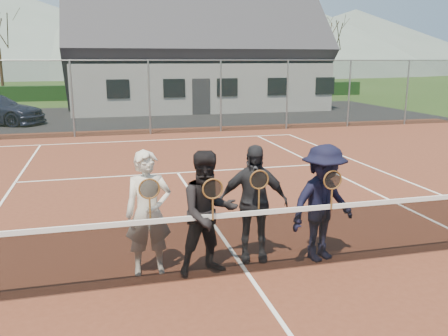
# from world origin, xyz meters

# --- Properties ---
(ground) EXTENTS (220.00, 220.00, 0.00)m
(ground) POSITION_xyz_m (0.00, 20.00, 0.00)
(ground) COLOR #2D4B1A
(ground) RESTS_ON ground
(court_surface) EXTENTS (30.00, 30.00, 0.02)m
(court_surface) POSITION_xyz_m (0.00, 0.00, 0.01)
(court_surface) COLOR #562819
(court_surface) RESTS_ON ground
(tarmac_carpark) EXTENTS (40.00, 12.00, 0.01)m
(tarmac_carpark) POSITION_xyz_m (-4.00, 20.00, 0.01)
(tarmac_carpark) COLOR black
(tarmac_carpark) RESTS_ON ground
(hedge_row) EXTENTS (40.00, 1.20, 1.10)m
(hedge_row) POSITION_xyz_m (0.00, 32.00, 0.55)
(hedge_row) COLOR black
(hedge_row) RESTS_ON ground
(hill_centre) EXTENTS (120.00, 120.00, 22.00)m
(hill_centre) POSITION_xyz_m (20.00, 95.00, 11.00)
(hill_centre) COLOR slate
(hill_centre) RESTS_ON ground
(hill_east) EXTENTS (90.00, 90.00, 14.00)m
(hill_east) POSITION_xyz_m (55.00, 95.00, 7.00)
(hill_east) COLOR #51625A
(hill_east) RESTS_ON ground
(court_markings) EXTENTS (11.03, 23.83, 0.01)m
(court_markings) POSITION_xyz_m (0.00, 0.00, 0.02)
(court_markings) COLOR white
(court_markings) RESTS_ON court_surface
(tennis_net) EXTENTS (11.68, 0.08, 1.10)m
(tennis_net) POSITION_xyz_m (0.00, 0.00, 0.54)
(tennis_net) COLOR slate
(tennis_net) RESTS_ON ground
(perimeter_fence) EXTENTS (30.07, 0.07, 3.02)m
(perimeter_fence) POSITION_xyz_m (0.00, 13.50, 1.52)
(perimeter_fence) COLOR slate
(perimeter_fence) RESTS_ON ground
(clubhouse) EXTENTS (15.60, 8.20, 7.70)m
(clubhouse) POSITION_xyz_m (4.00, 24.00, 3.99)
(clubhouse) COLOR silver
(clubhouse) RESTS_ON ground
(tree_c) EXTENTS (3.20, 3.20, 7.77)m
(tree_c) POSITION_xyz_m (2.00, 33.00, 5.79)
(tree_c) COLOR #382114
(tree_c) RESTS_ON ground
(tree_d) EXTENTS (3.20, 3.20, 7.77)m
(tree_d) POSITION_xyz_m (12.00, 33.00, 5.79)
(tree_d) COLOR #3C2A16
(tree_d) RESTS_ON ground
(tree_e) EXTENTS (3.20, 3.20, 7.77)m
(tree_e) POSITION_xyz_m (18.00, 33.00, 5.79)
(tree_e) COLOR #3C2A15
(tree_e) RESTS_ON ground
(player_a) EXTENTS (0.66, 0.50, 1.80)m
(player_a) POSITION_xyz_m (-1.35, 0.40, 0.92)
(player_a) COLOR beige
(player_a) RESTS_ON court_surface
(player_b) EXTENTS (0.96, 0.80, 1.80)m
(player_b) POSITION_xyz_m (-0.53, 0.18, 0.92)
(player_b) COLOR black
(player_b) RESTS_ON court_surface
(player_c) EXTENTS (1.13, 0.68, 1.80)m
(player_c) POSITION_xyz_m (0.24, 0.49, 0.92)
(player_c) COLOR #222327
(player_c) RESTS_ON court_surface
(player_d) EXTENTS (1.31, 0.98, 1.80)m
(player_d) POSITION_xyz_m (1.25, 0.22, 0.92)
(player_d) COLOR black
(player_d) RESTS_ON court_surface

